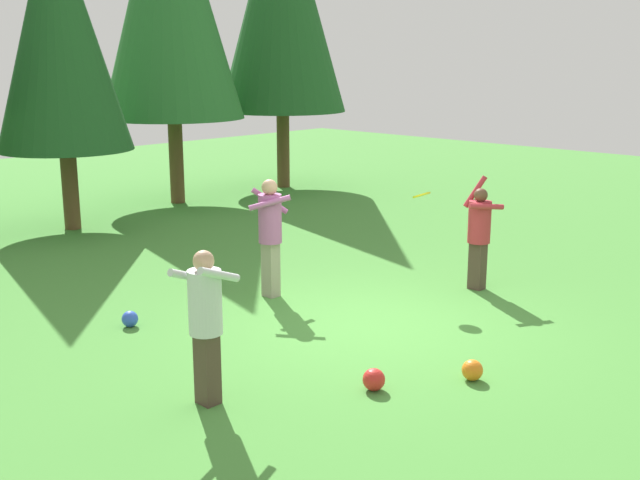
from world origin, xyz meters
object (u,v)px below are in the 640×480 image
(ball_orange, at_px, (472,370))
(tree_center, at_px, (58,30))
(person_catcher, at_px, (270,228))
(person_thrower, at_px, (479,230))
(ball_blue, at_px, (130,319))
(frisbee, at_px, (422,195))
(person_bystander, at_px, (205,314))
(ball_red, at_px, (374,380))

(ball_orange, xyz_separation_m, tree_center, (0.84, 10.18, 3.83))
(person_catcher, relative_size, tree_center, 0.28)
(person_thrower, distance_m, ball_blue, 5.25)
(frisbee, xyz_separation_m, ball_orange, (-2.19, -2.37, -1.38))
(ball_orange, bearing_deg, frisbee, 47.29)
(person_thrower, xyz_separation_m, frisbee, (-0.79, 0.50, 0.57))
(person_catcher, relative_size, person_bystander, 1.08)
(ball_red, bearing_deg, ball_orange, -32.59)
(ball_red, bearing_deg, person_thrower, 17.71)
(frisbee, bearing_deg, ball_orange, -132.71)
(ball_orange, relative_size, ball_red, 0.97)
(person_thrower, distance_m, person_catcher, 3.14)
(person_thrower, relative_size, tree_center, 0.27)
(person_catcher, distance_m, tree_center, 6.97)
(frisbee, relative_size, ball_orange, 1.20)
(ball_blue, distance_m, ball_red, 3.66)
(ball_red, bearing_deg, tree_center, 79.38)
(ball_red, relative_size, tree_center, 0.04)
(person_bystander, relative_size, ball_orange, 6.91)
(ball_blue, xyz_separation_m, tree_center, (2.49, 5.98, 3.84))
(ball_blue, height_order, tree_center, tree_center)
(tree_center, bearing_deg, ball_red, -100.62)
(ball_red, bearing_deg, ball_blue, 100.91)
(person_catcher, bearing_deg, person_thrower, 2.89)
(frisbee, distance_m, ball_red, 3.85)
(person_bystander, bearing_deg, frisbee, -0.00)
(ball_blue, xyz_separation_m, ball_orange, (1.65, -4.21, 0.01))
(person_bystander, bearing_deg, ball_orange, -43.73)
(person_thrower, height_order, ball_red, person_thrower)
(ball_blue, bearing_deg, ball_orange, -68.63)
(ball_orange, height_order, tree_center, tree_center)
(person_catcher, height_order, ball_blue, person_catcher)
(person_catcher, distance_m, person_bystander, 3.67)
(ball_blue, bearing_deg, ball_red, -79.09)
(person_bystander, distance_m, tree_center, 9.61)
(ball_red, height_order, tree_center, tree_center)
(person_catcher, height_order, tree_center, tree_center)
(person_thrower, distance_m, frisbee, 1.10)
(person_thrower, distance_m, tree_center, 9.11)
(ball_orange, height_order, ball_red, ball_red)
(person_catcher, bearing_deg, ball_orange, -55.87)
(ball_blue, xyz_separation_m, ball_red, (0.69, -3.60, 0.01))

